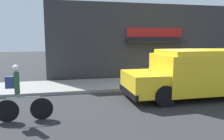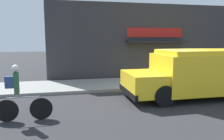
{
  "view_description": "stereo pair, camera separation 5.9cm",
  "coord_description": "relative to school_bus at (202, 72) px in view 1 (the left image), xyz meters",
  "views": [
    {
      "loc": [
        -5.34,
        -9.95,
        2.55
      ],
      "look_at": [
        -3.14,
        -0.2,
        1.1
      ],
      "focal_mm": 35.0,
      "sensor_mm": 36.0,
      "label": 1
    },
    {
      "loc": [
        -5.28,
        -9.96,
        2.55
      ],
      "look_at": [
        -3.14,
        -0.2,
        1.1
      ],
      "focal_mm": 35.0,
      "sensor_mm": 36.0,
      "label": 2
    }
  ],
  "objects": [
    {
      "name": "ground_plane",
      "position": [
        -0.59,
        1.64,
        -1.09
      ],
      "size": [
        70.0,
        70.0,
        0.0
      ],
      "primitive_type": "plane",
      "color": "#2B2B2D"
    },
    {
      "name": "sidewalk",
      "position": [
        -0.59,
        3.08,
        -1.02
      ],
      "size": [
        28.0,
        2.89,
        0.14
      ],
      "color": "gray",
      "rests_on": "ground_plane"
    },
    {
      "name": "storefront",
      "position": [
        -0.57,
        4.8,
        1.27
      ],
      "size": [
        12.61,
        0.93,
        4.7
      ],
      "color": "#2D2D33",
      "rests_on": "ground_plane"
    },
    {
      "name": "school_bus",
      "position": [
        0.0,
        0.0,
        0.0
      ],
      "size": [
        6.23,
        2.77,
        2.07
      ],
      "rotation": [
        0.0,
        0.0,
        -0.0
      ],
      "color": "yellow",
      "rests_on": "ground_plane"
    },
    {
      "name": "cyclist",
      "position": [
        -7.25,
        -1.35,
        -0.25
      ],
      "size": [
        1.72,
        0.22,
        1.77
      ],
      "rotation": [
        0.0,
        0.0,
        -0.01
      ],
      "color": "black",
      "rests_on": "ground_plane"
    }
  ]
}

